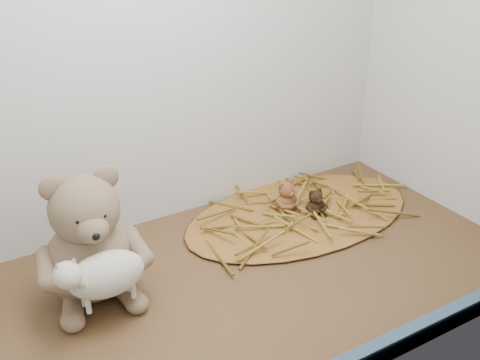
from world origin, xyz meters
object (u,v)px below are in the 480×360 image
mini_teddy_tan (286,195)px  main_teddy (87,235)px  toy_lamb (107,274)px  mini_teddy_brown (315,201)px

mini_teddy_tan → main_teddy: bearing=179.8°
toy_lamb → mini_teddy_tan: toy_lamb is taller
mini_teddy_tan → mini_teddy_brown: bearing=-52.9°
mini_teddy_brown → mini_teddy_tan: bearing=136.8°
main_teddy → mini_teddy_tan: 47.55cm
toy_lamb → mini_teddy_tan: size_ratio=2.30×
main_teddy → toy_lamb: 9.34cm
mini_teddy_tan → mini_teddy_brown: size_ratio=1.18×
main_teddy → mini_teddy_tan: size_ratio=3.35×
main_teddy → toy_lamb: main_teddy is taller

